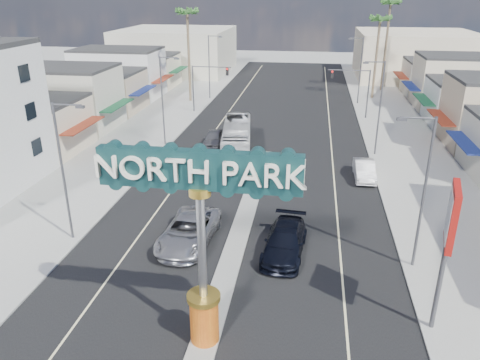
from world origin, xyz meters
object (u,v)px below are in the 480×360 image
(palm_left_far, at_px, (187,17))
(streetlight_r_far, at_px, (359,67))
(streetlight_l_far, at_px, (210,64))
(car_parked_left, at_px, (214,138))
(palm_right_mid, at_px, (380,23))
(car_parked_right, at_px, (364,170))
(city_bus, at_px, (237,138))
(streetlight_l_mid, at_px, (164,97))
(bank_pylon_sign, at_px, (451,225))
(palm_right_far, at_px, (390,8))
(streetlight_l_near, at_px, (64,166))
(suv_right, at_px, (285,242))
(traffic_signal_left, at_px, (207,80))
(gateway_sign, at_px, (201,228))
(streetlight_r_near, at_px, (422,187))
(traffic_signal_right, at_px, (354,84))
(streetlight_r_mid, at_px, (379,104))
(suv_left, at_px, (189,231))

(palm_left_far, bearing_deg, streetlight_r_far, 4.88)
(streetlight_l_far, xyz_separation_m, car_parked_left, (4.93, -21.60, -4.26))
(palm_right_mid, relative_size, car_parked_right, 2.61)
(city_bus, bearing_deg, car_parked_left, 137.14)
(streetlight_l_mid, distance_m, bank_pylon_sign, 32.95)
(palm_right_far, bearing_deg, streetlight_l_mid, -128.48)
(streetlight_l_near, bearing_deg, suv_right, 1.31)
(streetlight_l_mid, height_order, suv_right, streetlight_l_mid)
(traffic_signal_left, relative_size, car_parked_right, 1.29)
(streetlight_l_mid, height_order, palm_right_mid, palm_right_mid)
(traffic_signal_left, xyz_separation_m, streetlight_r_far, (19.62, 8.01, 0.79))
(streetlight_l_mid, height_order, streetlight_l_far, same)
(gateway_sign, xyz_separation_m, palm_right_far, (15.00, 60.02, 6.46))
(streetlight_l_mid, distance_m, suv_right, 24.26)
(streetlight_r_near, bearing_deg, palm_left_far, 120.36)
(traffic_signal_right, distance_m, streetlight_l_mid, 24.11)
(gateway_sign, bearing_deg, city_bus, 96.03)
(traffic_signal_right, height_order, palm_right_far, palm_right_far)
(traffic_signal_right, bearing_deg, streetlight_r_mid, -84.90)
(streetlight_l_near, height_order, streetlight_r_near, same)
(traffic_signal_right, bearing_deg, palm_left_far, 164.85)
(traffic_signal_left, distance_m, palm_left_far, 10.14)
(streetlight_l_mid, bearing_deg, streetlight_r_far, 46.52)
(gateway_sign, relative_size, traffic_signal_right, 1.53)
(streetlight_l_near, bearing_deg, streetlight_r_near, 0.00)
(traffic_signal_right, xyz_separation_m, city_bus, (-11.99, -15.51, -2.74))
(streetlight_l_mid, xyz_separation_m, streetlight_l_far, (0.00, 22.00, 0.00))
(streetlight_l_mid, distance_m, car_parked_left, 6.53)
(streetlight_r_near, xyz_separation_m, city_bus, (-13.23, 18.48, -3.53))
(traffic_signal_left, height_order, suv_right, traffic_signal_left)
(streetlight_r_near, bearing_deg, palm_right_mid, 86.81)
(city_bus, bearing_deg, traffic_signal_left, 104.91)
(traffic_signal_left, relative_size, suv_left, 0.94)
(streetlight_l_mid, bearing_deg, car_parked_left, 4.64)
(streetlight_l_near, xyz_separation_m, streetlight_r_far, (20.87, 42.00, 0.00))
(streetlight_r_mid, relative_size, bank_pylon_sign, 1.24)
(palm_right_far, relative_size, suv_left, 2.20)
(palm_left_far, bearing_deg, gateway_sign, -74.85)
(gateway_sign, height_order, streetlight_l_near, gateway_sign)
(traffic_signal_left, xyz_separation_m, palm_right_far, (24.18, 18.01, 8.11))
(streetlight_l_near, height_order, streetlight_l_mid, same)
(traffic_signal_left, relative_size, traffic_signal_right, 1.00)
(streetlight_r_far, xyz_separation_m, palm_left_far, (-23.43, -2.00, 6.43))
(car_parked_left, height_order, car_parked_right, car_parked_left)
(streetlight_r_near, xyz_separation_m, suv_right, (-7.34, 0.31, -4.23))
(palm_right_mid, xyz_separation_m, city_bus, (-15.80, -27.52, -9.07))
(streetlight_l_near, distance_m, bank_pylon_sign, 21.63)
(suv_right, bearing_deg, streetlight_l_near, -174.29)
(palm_right_mid, xyz_separation_m, suv_left, (-16.00, -45.38, -9.71))
(streetlight_l_near, height_order, suv_right, streetlight_l_near)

